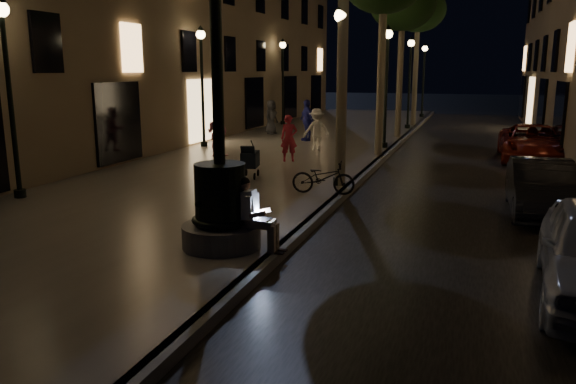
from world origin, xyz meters
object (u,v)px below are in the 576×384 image
at_px(tree_third, 403,5).
at_px(lamp_left_b, 202,71).
at_px(lamp_left_c, 283,71).
at_px(pedestrian_blue, 307,120).
at_px(stroller, 250,160).
at_px(pedestrian_red, 289,138).
at_px(pedestrian_pink, 217,133).
at_px(lamp_curb_d, 424,70).
at_px(tree_far, 418,11).
at_px(lamp_curb_c, 410,71).
at_px(lamp_left_a, 7,72).
at_px(seated_man_laptop, 253,212).
at_px(fountain_lamppost, 220,191).
at_px(lamp_curb_a, 340,72).
at_px(car_second, 541,188).
at_px(lamp_curb_b, 387,71).
at_px(bicycle, 323,178).
at_px(pedestrian_white, 316,129).
at_px(car_third, 533,143).
at_px(pedestrian_dark, 271,117).

height_order(tree_third, lamp_left_b, tree_third).
distance_m(lamp_left_c, pedestrian_blue, 8.00).
relative_size(tree_third, stroller, 6.67).
xyz_separation_m(pedestrian_red, pedestrian_pink, (-2.82, 0.27, 0.05)).
bearing_deg(lamp_curb_d, tree_far, -89.24).
bearing_deg(lamp_curb_c, tree_third, -90.00).
relative_size(lamp_left_a, pedestrian_red, 3.02).
relative_size(lamp_curb_d, pedestrian_blue, 2.65).
distance_m(lamp_curb_d, pedestrian_pink, 21.11).
distance_m(pedestrian_red, pedestrian_pink, 2.84).
relative_size(seated_man_laptop, lamp_left_a, 0.27).
height_order(tree_third, lamp_left_c, tree_third).
distance_m(fountain_lamppost, tree_third, 18.68).
xyz_separation_m(lamp_curb_a, car_second, (5.00, -0.92, -2.60)).
xyz_separation_m(lamp_curb_b, pedestrian_red, (-2.56, -4.56, -2.24)).
relative_size(lamp_curb_a, bicycle, 3.00).
distance_m(tree_third, lamp_curb_b, 4.94).
bearing_deg(lamp_left_b, tree_far, 59.11).
distance_m(lamp_left_b, pedestrian_pink, 3.60).
xyz_separation_m(lamp_curb_d, pedestrian_red, (-2.56, -20.56, -2.24)).
relative_size(pedestrian_white, bicycle, 1.01).
bearing_deg(tree_third, lamp_curb_a, -90.00).
distance_m(lamp_curb_b, lamp_curb_c, 8.00).
distance_m(tree_third, bicycle, 14.33).
bearing_deg(fountain_lamppost, lamp_left_a, 162.65).
bearing_deg(pedestrian_white, pedestrian_blue, -96.61).
bearing_deg(pedestrian_pink, pedestrian_blue, -101.25).
xyz_separation_m(seated_man_laptop, lamp_left_b, (-7.01, 12.00, 2.35)).
height_order(car_third, bicycle, car_third).
distance_m(tree_far, lamp_left_c, 8.11).
height_order(fountain_lamppost, lamp_curb_a, fountain_lamppost).
height_order(fountain_lamppost, lamp_left_c, fountain_lamppost).
bearing_deg(pedestrian_white, pedestrian_dark, -83.49).
bearing_deg(lamp_left_b, lamp_curb_d, 68.47).
bearing_deg(lamp_left_b, pedestrian_blue, 41.83).
xyz_separation_m(lamp_left_b, pedestrian_dark, (1.04, 5.22, -2.21)).
bearing_deg(lamp_left_c, car_third, -34.02).
bearing_deg(fountain_lamppost, tree_far, 88.14).
distance_m(tree_far, pedestrian_red, 15.76).
xyz_separation_m(lamp_curb_a, pedestrian_red, (-2.56, 3.44, -2.24)).
bearing_deg(pedestrian_dark, car_third, -90.56).
height_order(lamp_left_c, stroller, lamp_left_c).
relative_size(lamp_curb_c, car_second, 1.25).
bearing_deg(pedestrian_dark, pedestrian_red, -138.47).
xyz_separation_m(lamp_left_c, car_third, (12.60, -8.51, -2.57)).
xyz_separation_m(car_second, pedestrian_dark, (-11.06, 12.15, 0.39)).
height_order(stroller, pedestrian_dark, pedestrian_dark).
xyz_separation_m(lamp_curb_c, pedestrian_pink, (-5.39, -12.29, -2.19)).
bearing_deg(lamp_curb_a, pedestrian_red, 126.65).
distance_m(lamp_curb_b, lamp_left_a, 13.94).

